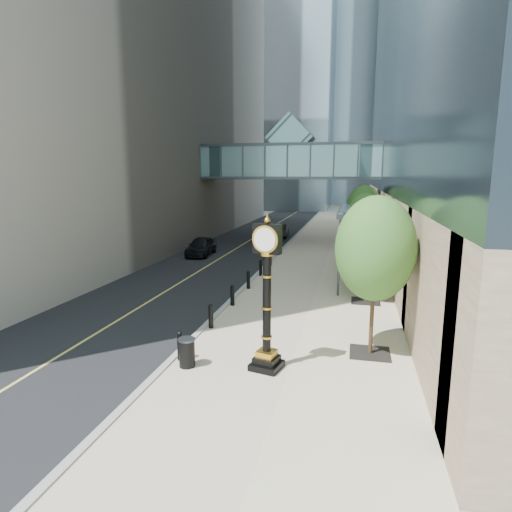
# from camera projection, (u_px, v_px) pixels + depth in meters

# --- Properties ---
(ground) EXTENTS (320.00, 320.00, 0.00)m
(ground) POSITION_uv_depth(u_px,v_px,m) (251.00, 383.00, 12.99)
(ground) COLOR gray
(ground) RESTS_ON ground
(road) EXTENTS (8.00, 180.00, 0.02)m
(road) POSITION_uv_depth(u_px,v_px,m) (272.00, 227.00, 52.85)
(road) COLOR black
(road) RESTS_ON ground
(sidewalk) EXTENTS (8.00, 180.00, 0.06)m
(sidewalk) POSITION_uv_depth(u_px,v_px,m) (337.00, 229.00, 51.09)
(sidewalk) COLOR #BAA58F
(sidewalk) RESTS_ON ground
(curb) EXTENTS (0.25, 180.00, 0.07)m
(curb) POSITION_uv_depth(u_px,v_px,m) (304.00, 228.00, 51.97)
(curb) COLOR gray
(curb) RESTS_ON ground
(midrise_left) EXTENTS (20.00, 58.00, 40.00)m
(midrise_left) POSITION_uv_depth(u_px,v_px,m) (87.00, 18.00, 37.88)
(midrise_left) COLOR #BEAA95
(midrise_left) RESTS_ON ground
(distant_tower_a) EXTENTS (24.00, 22.00, 78.00)m
(distant_tower_a) POSITION_uv_depth(u_px,v_px,m) (272.00, 0.00, 80.76)
(distant_tower_a) COLOR #9AAFC2
(distant_tower_a) RESTS_ON ground
(distant_tower_c) EXTENTS (22.00, 22.00, 65.00)m
(distant_tower_c) POSITION_uv_depth(u_px,v_px,m) (328.00, 84.00, 123.31)
(distant_tower_c) COLOR #9AAFC2
(distant_tower_c) RESTS_ON ground
(skywalk) EXTENTS (17.00, 4.20, 5.80)m
(skywalk) POSITION_uv_depth(u_px,v_px,m) (291.00, 159.00, 39.06)
(skywalk) COLOR slate
(skywalk) RESTS_ON ground
(entrance_canopy) EXTENTS (3.00, 8.00, 4.38)m
(entrance_canopy) POSITION_uv_depth(u_px,v_px,m) (365.00, 211.00, 24.87)
(entrance_canopy) COLOR #383F44
(entrance_canopy) RESTS_ON ground
(bollard_row) EXTENTS (0.20, 16.20, 0.90)m
(bollard_row) POSITION_uv_depth(u_px,v_px,m) (241.00, 288.00, 22.12)
(bollard_row) COLOR black
(bollard_row) RESTS_ON sidewalk
(street_trees) EXTENTS (2.69, 28.65, 5.53)m
(street_trees) POSITION_uv_depth(u_px,v_px,m) (366.00, 217.00, 26.85)
(street_trees) COLOR black
(street_trees) RESTS_ON sidewalk
(street_clock) EXTENTS (1.11, 1.11, 4.92)m
(street_clock) POSITION_uv_depth(u_px,v_px,m) (267.00, 305.00, 13.49)
(street_clock) COLOR black
(street_clock) RESTS_ON sidewalk
(trash_bin) EXTENTS (0.69, 0.69, 0.90)m
(trash_bin) POSITION_uv_depth(u_px,v_px,m) (187.00, 353.00, 13.94)
(trash_bin) COLOR black
(trash_bin) RESTS_ON sidewalk
(pedestrian) EXTENTS (0.68, 0.56, 1.60)m
(pedestrian) POSITION_uv_depth(u_px,v_px,m) (382.00, 275.00, 23.50)
(pedestrian) COLOR #A49F97
(pedestrian) RESTS_ON sidewalk
(car_near) EXTENTS (1.99, 4.37, 1.45)m
(car_near) POSITION_uv_depth(u_px,v_px,m) (201.00, 246.00, 33.89)
(car_near) COLOR black
(car_near) RESTS_ON road
(car_far) EXTENTS (1.80, 4.36, 1.40)m
(car_far) POSITION_uv_depth(u_px,v_px,m) (280.00, 230.00, 44.18)
(car_far) COLOR black
(car_far) RESTS_ON road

